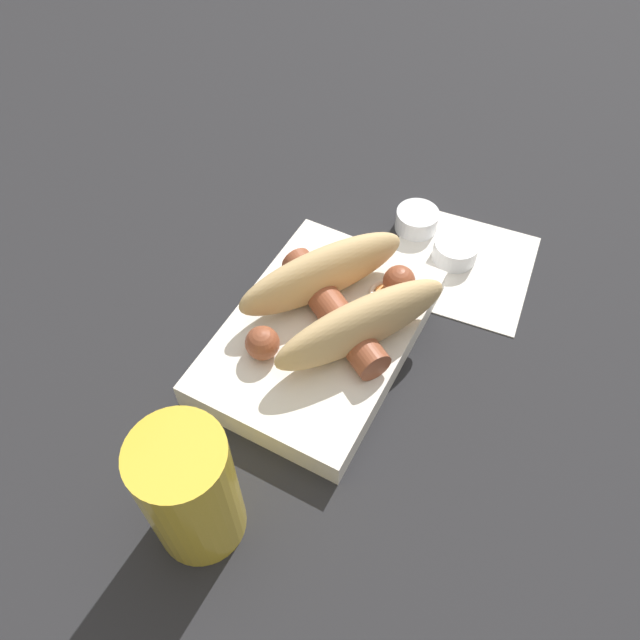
% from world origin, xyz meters
% --- Properties ---
extents(ground_plane, '(3.00, 3.00, 0.00)m').
position_xyz_m(ground_plane, '(0.00, 0.00, 0.00)').
color(ground_plane, '#232326').
extents(food_tray, '(0.26, 0.18, 0.03)m').
position_xyz_m(food_tray, '(0.00, 0.00, 0.02)').
color(food_tray, silver).
rests_on(food_tray, ground_plane).
extents(bread_roll, '(0.22, 0.19, 0.06)m').
position_xyz_m(bread_roll, '(-0.02, 0.01, 0.06)').
color(bread_roll, tan).
rests_on(bread_roll, food_tray).
extents(sausage, '(0.17, 0.15, 0.03)m').
position_xyz_m(sausage, '(-0.01, 0.01, 0.05)').
color(sausage, brown).
rests_on(sausage, food_tray).
extents(pickled_veggies, '(0.07, 0.05, 0.01)m').
position_xyz_m(pickled_veggies, '(-0.06, 0.04, 0.03)').
color(pickled_veggies, '#F99E4C').
rests_on(pickled_veggies, food_tray).
extents(napkin, '(0.17, 0.17, 0.00)m').
position_xyz_m(napkin, '(-0.17, 0.09, 0.00)').
color(napkin, white).
rests_on(napkin, ground_plane).
extents(condiment_cup_near, '(0.05, 0.05, 0.03)m').
position_xyz_m(condiment_cup_near, '(-0.18, 0.08, 0.01)').
color(condiment_cup_near, silver).
rests_on(condiment_cup_near, ground_plane).
extents(condiment_cup_far, '(0.05, 0.05, 0.03)m').
position_xyz_m(condiment_cup_far, '(-0.21, 0.02, 0.01)').
color(condiment_cup_far, silver).
rests_on(condiment_cup_far, ground_plane).
extents(drink_glass, '(0.08, 0.08, 0.14)m').
position_xyz_m(drink_glass, '(0.21, 0.00, 0.07)').
color(drink_glass, gold).
rests_on(drink_glass, ground_plane).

